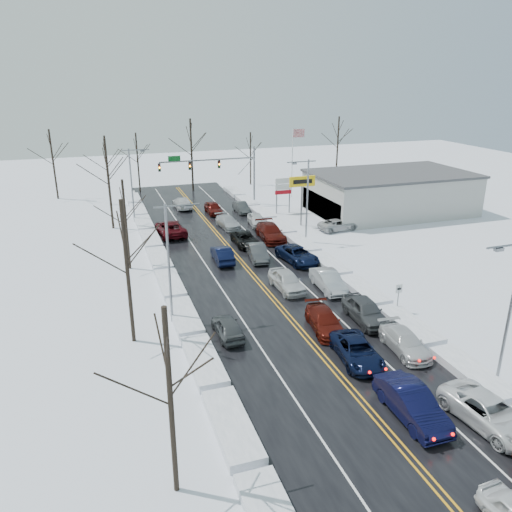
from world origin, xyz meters
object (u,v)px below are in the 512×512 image
object	(u,v)px
tires_plus_sign	(302,185)
oncoming_car_0	(223,262)
traffic_signal_mast	(219,167)
flagpole	(293,157)
dealership_building	(390,192)

from	to	relation	value
tires_plus_sign	oncoming_car_0	xyz separation A→B (m)	(-12.23, -9.02, -4.99)
traffic_signal_mast	oncoming_car_0	distance (m)	22.32
flagpole	oncoming_car_0	size ratio (longest dim) A/B	2.16
flagpole	oncoming_car_0	xyz separation A→B (m)	(-16.90, -23.02, -5.93)
dealership_building	flagpole	bearing A→B (deg)	126.27
flagpole	dealership_building	xyz separation A→B (m)	(8.80, -12.00, -3.27)
flagpole	oncoming_car_0	bearing A→B (deg)	-126.29
tires_plus_sign	dealership_building	world-z (taller)	tires_plus_sign
tires_plus_sign	dealership_building	xyz separation A→B (m)	(13.48, 2.01, -2.34)
flagpole	tires_plus_sign	bearing A→B (deg)	-108.44
dealership_building	traffic_signal_mast	bearing A→B (deg)	154.05
traffic_signal_mast	oncoming_car_0	world-z (taller)	traffic_signal_mast
tires_plus_sign	oncoming_car_0	world-z (taller)	tires_plus_sign
oncoming_car_0	tires_plus_sign	bearing A→B (deg)	-140.92
traffic_signal_mast	tires_plus_sign	xyz separation A→B (m)	(7.05, -12.00, -0.49)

